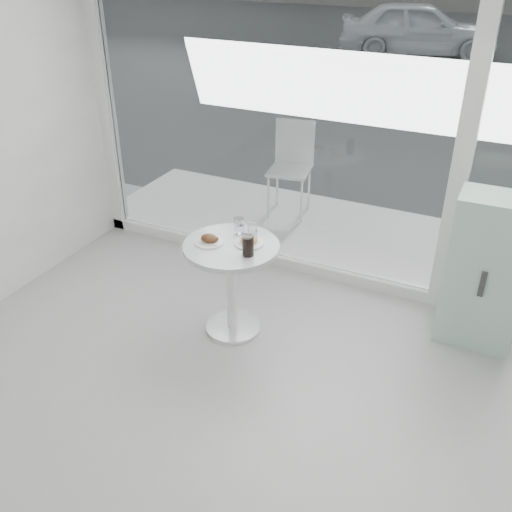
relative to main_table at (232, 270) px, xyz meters
The scene contains 12 objects.
storefront 1.70m from the main_table, 62.44° to the left, with size 5.00×0.14×3.00m.
main_table is the anchor object (origin of this frame).
patio_deck 2.03m from the main_table, 75.26° to the left, with size 5.60×1.60×0.05m, color silver.
street 14.12m from the main_table, 87.97° to the left, with size 40.00×24.00×0.00m, color #343434.
mint_cabinet 1.88m from the main_table, 22.68° to the left, with size 0.56×0.39×1.20m.
patio_chair 2.22m from the main_table, 100.86° to the left, with size 0.49×0.49×1.00m.
car_white 12.31m from the main_table, 95.51° to the left, with size 1.56×3.88×1.32m, color white.
plate_fritter 0.29m from the main_table, 163.00° to the right, with size 0.21×0.21×0.07m.
plate_donut 0.27m from the main_table, 31.18° to the left, with size 0.22×0.22×0.05m.
water_tumbler_a 0.34m from the main_table, 99.40° to the left, with size 0.08×0.08×0.12m.
water_tumbler_b 0.33m from the main_table, 60.71° to the left, with size 0.07×0.07×0.12m.
cola_glass 0.36m from the main_table, 25.74° to the right, with size 0.08×0.08×0.16m.
Camera 1 is at (1.27, -1.35, 2.78)m, focal length 40.00 mm.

